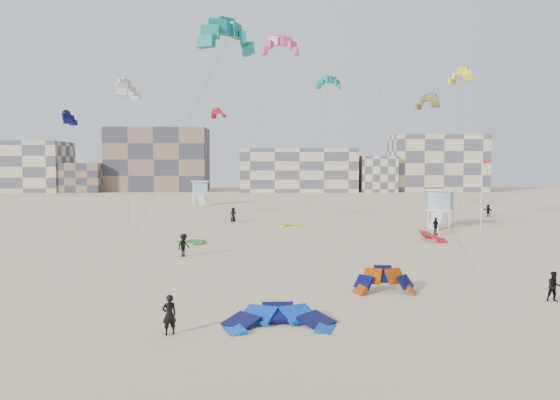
{
  "coord_description": "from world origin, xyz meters",
  "views": [
    {
      "loc": [
        1.67,
        -24.06,
        7.22
      ],
      "look_at": [
        2.31,
        6.0,
        5.34
      ],
      "focal_mm": 35.0,
      "sensor_mm": 36.0,
      "label": 1
    }
  ],
  "objects_px": {
    "kite_ground_blue": "(280,327)",
    "lifeguard_tower_near": "(441,208)",
    "kite_ground_orange": "(385,293)",
    "kitesurfer_main": "(169,315)"
  },
  "relations": [
    {
      "from": "kite_ground_blue",
      "to": "kitesurfer_main",
      "type": "distance_m",
      "value": 4.93
    },
    {
      "from": "kite_ground_blue",
      "to": "lifeguard_tower_near",
      "type": "xyz_separation_m",
      "value": [
        19.92,
        39.77,
        2.21
      ]
    },
    {
      "from": "kite_ground_blue",
      "to": "kitesurfer_main",
      "type": "height_order",
      "value": "kitesurfer_main"
    },
    {
      "from": "kite_ground_orange",
      "to": "kitesurfer_main",
      "type": "relative_size",
      "value": 1.99
    },
    {
      "from": "kite_ground_blue",
      "to": "kitesurfer_main",
      "type": "bearing_deg",
      "value": -170.37
    },
    {
      "from": "kite_ground_blue",
      "to": "kitesurfer_main",
      "type": "relative_size",
      "value": 2.95
    },
    {
      "from": "kitesurfer_main",
      "to": "kite_ground_blue",
      "type": "bearing_deg",
      "value": 163.2
    },
    {
      "from": "kite_ground_blue",
      "to": "kite_ground_orange",
      "type": "distance_m",
      "value": 8.87
    },
    {
      "from": "kitesurfer_main",
      "to": "lifeguard_tower_near",
      "type": "relative_size",
      "value": 0.26
    },
    {
      "from": "kite_ground_orange",
      "to": "lifeguard_tower_near",
      "type": "bearing_deg",
      "value": 68.69
    }
  ]
}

